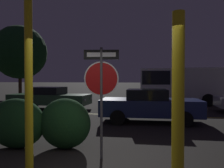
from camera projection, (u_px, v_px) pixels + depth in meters
The scene contains 10 objects.
road_center_stripe at pixel (137, 115), 10.94m from camera, with size 35.75×0.12×0.01m, color gold.
stop_sign at pixel (101, 81), 4.94m from camera, with size 0.79×0.15×2.52m.
yellow_pole_left at pixel (29, 80), 3.80m from camera, with size 0.14×0.14×3.57m, color yellow.
yellow_pole_right at pixel (178, 113), 2.91m from camera, with size 0.17×0.17×2.70m, color yellow.
hedge_bush_1 at pixel (16, 123), 5.72m from camera, with size 1.58×0.87×1.30m, color #19421E.
hedge_bush_2 at pixel (65, 123), 5.68m from camera, with size 1.36×0.93×1.31m, color #19421E.
passing_car_1 at pixel (49, 98), 13.41m from camera, with size 5.01×1.99×1.34m.
passing_car_2 at pixel (149, 105), 9.25m from camera, with size 4.30×2.07×1.39m.
delivery_truck at pixel (177, 83), 15.94m from camera, with size 5.72×2.57×2.61m.
tree_1 at pixel (20, 52), 21.42m from camera, with size 5.22×5.22×7.09m.
Camera 1 is at (0.89, -3.30, 1.79)m, focal length 35.00 mm.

